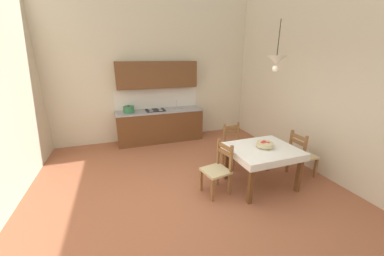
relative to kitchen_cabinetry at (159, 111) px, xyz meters
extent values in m
cube|color=#A86042|center=(-0.02, -2.93, -0.91)|extent=(6.14, 7.00, 0.10)
cube|color=beige|center=(-0.02, 0.33, 1.28)|extent=(6.14, 0.12, 4.27)
cube|color=beige|center=(2.80, -2.93, 1.28)|extent=(0.12, 7.00, 4.27)
cube|color=brown|center=(0.01, -0.04, -0.43)|extent=(2.35, 0.60, 0.86)
cube|color=#9E9EA3|center=(0.01, -0.05, 0.02)|extent=(2.38, 0.63, 0.04)
cube|color=white|center=(0.01, 0.26, 0.32)|extent=(2.35, 0.01, 0.55)
cube|color=brown|center=(0.01, 0.09, 0.99)|extent=(2.16, 0.34, 0.70)
cube|color=black|center=(0.01, -0.31, -0.81)|extent=(2.31, 0.02, 0.09)
cylinder|color=silver|center=(0.53, -0.04, 0.04)|extent=(0.34, 0.34, 0.02)
cylinder|color=silver|center=(0.53, 0.10, 0.15)|extent=(0.02, 0.02, 0.22)
cube|color=black|center=(-0.11, -0.04, 0.05)|extent=(0.52, 0.42, 0.01)
cylinder|color=silver|center=(-0.24, -0.14, 0.06)|extent=(0.11, 0.11, 0.01)
cylinder|color=silver|center=(0.02, -0.14, 0.06)|extent=(0.11, 0.11, 0.01)
cylinder|color=silver|center=(-0.24, 0.06, 0.06)|extent=(0.11, 0.11, 0.01)
cylinder|color=silver|center=(0.02, 0.06, 0.06)|extent=(0.11, 0.11, 0.01)
cylinder|color=#337A4C|center=(-0.82, -0.06, 0.12)|extent=(0.28, 0.28, 0.15)
cylinder|color=#337A4C|center=(-0.82, -0.06, 0.20)|extent=(0.29, 0.29, 0.02)
sphere|color=black|center=(-0.82, -0.06, 0.23)|extent=(0.04, 0.04, 0.04)
cube|color=brown|center=(1.32, -2.93, -0.12)|extent=(1.14, 0.96, 0.02)
cube|color=brown|center=(0.83, -3.35, -0.49)|extent=(0.07, 0.07, 0.73)
cube|color=brown|center=(1.83, -3.33, -0.49)|extent=(0.07, 0.07, 0.73)
cube|color=brown|center=(0.81, -2.53, -0.49)|extent=(0.07, 0.07, 0.73)
cube|color=brown|center=(1.81, -2.51, -0.49)|extent=(0.07, 0.07, 0.73)
cube|color=white|center=(1.32, -2.93, -0.10)|extent=(1.20, 1.02, 0.00)
cube|color=white|center=(1.33, -3.43, -0.17)|extent=(1.18, 0.03, 0.12)
cube|color=white|center=(1.31, -2.43, -0.17)|extent=(1.18, 0.03, 0.12)
cube|color=white|center=(0.73, -2.94, -0.17)|extent=(0.02, 1.00, 0.12)
cube|color=white|center=(1.91, -2.92, -0.17)|extent=(0.02, 1.00, 0.12)
cube|color=#D1BC89|center=(0.42, -2.89, -0.43)|extent=(0.49, 0.49, 0.04)
cube|color=olive|center=(0.27, -3.10, -0.65)|extent=(0.05, 0.05, 0.41)
cube|color=olive|center=(0.21, -2.75, -0.65)|extent=(0.05, 0.05, 0.41)
cube|color=olive|center=(0.63, -3.03, -0.39)|extent=(0.05, 0.05, 0.93)
cube|color=olive|center=(0.56, -2.68, -0.39)|extent=(0.05, 0.05, 0.93)
cube|color=olive|center=(0.59, -2.85, -0.01)|extent=(0.08, 0.32, 0.07)
cube|color=olive|center=(0.59, -2.85, -0.12)|extent=(0.08, 0.32, 0.07)
cube|color=#D1BC89|center=(2.34, -2.88, -0.43)|extent=(0.42, 0.42, 0.04)
cube|color=olive|center=(2.52, -2.70, -0.65)|extent=(0.04, 0.04, 0.41)
cube|color=olive|center=(2.52, -3.06, -0.65)|extent=(0.04, 0.04, 0.41)
cube|color=olive|center=(2.16, -2.70, -0.39)|extent=(0.04, 0.04, 0.93)
cube|color=olive|center=(2.16, -3.06, -0.39)|extent=(0.04, 0.04, 0.93)
cube|color=olive|center=(2.16, -2.88, -0.01)|extent=(0.02, 0.32, 0.07)
cube|color=olive|center=(2.16, -2.88, -0.12)|extent=(0.02, 0.32, 0.07)
cube|color=#D1BC89|center=(1.26, -2.08, -0.43)|extent=(0.47, 0.47, 0.04)
cube|color=olive|center=(1.46, -2.24, -0.65)|extent=(0.05, 0.05, 0.41)
cube|color=olive|center=(1.10, -2.28, -0.65)|extent=(0.05, 0.05, 0.41)
cube|color=olive|center=(1.41, -1.88, -0.39)|extent=(0.05, 0.05, 0.93)
cube|color=olive|center=(1.05, -1.93, -0.39)|extent=(0.05, 0.05, 0.93)
cube|color=olive|center=(1.23, -1.90, -0.01)|extent=(0.32, 0.07, 0.07)
cube|color=olive|center=(1.23, -1.90, -0.12)|extent=(0.32, 0.07, 0.07)
cylinder|color=beige|center=(1.36, -2.92, -0.09)|extent=(0.17, 0.17, 0.02)
cylinder|color=beige|center=(1.36, -2.92, -0.04)|extent=(0.30, 0.30, 0.07)
sphere|color=red|center=(1.31, -2.91, -0.03)|extent=(0.09, 0.09, 0.09)
sphere|color=red|center=(1.42, -2.94, -0.04)|extent=(0.08, 0.08, 0.08)
sphere|color=red|center=(1.36, -2.89, -0.03)|extent=(0.10, 0.10, 0.10)
cylinder|color=black|center=(1.46, -2.85, 1.73)|extent=(0.01, 0.01, 0.57)
cone|color=silver|center=(1.46, -2.85, 1.41)|extent=(0.32, 0.32, 0.14)
sphere|color=white|center=(1.46, -2.85, 1.27)|extent=(0.11, 0.11, 0.11)
camera|label=1|loc=(-1.06, -5.95, 1.46)|focal=20.48mm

